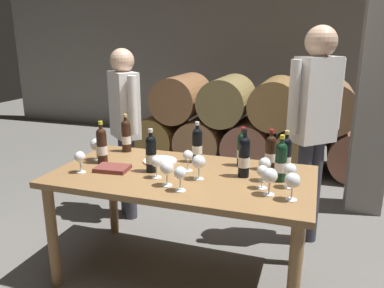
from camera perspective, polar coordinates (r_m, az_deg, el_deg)
ground_plane at (r=2.87m, az=-1.34°, el=-18.83°), size 14.00×14.00×0.00m
cellar_back_wall at (r=6.48m, az=11.64°, el=13.32°), size 10.00×0.24×2.80m
barrel_stack at (r=5.01m, az=8.77°, el=2.96°), size 3.12×0.90×1.15m
stone_pillar at (r=3.87m, az=26.05°, el=9.24°), size 0.32×0.32×2.60m
dining_table at (r=2.56m, az=-1.43°, el=-6.37°), size 1.70×0.90×0.76m
wine_bottle_0 at (r=2.55m, az=13.82°, el=-1.68°), size 0.07×0.07×0.29m
wine_bottle_1 at (r=2.61m, az=11.66°, el=-1.23°), size 0.07×0.07×0.28m
wine_bottle_2 at (r=2.45m, az=7.80°, el=-1.86°), size 0.07×0.07×0.32m
wine_bottle_3 at (r=2.72m, az=0.77°, el=-0.12°), size 0.07×0.07×0.30m
wine_bottle_4 at (r=2.77m, az=-13.34°, el=-0.18°), size 0.07×0.07×0.31m
wine_bottle_5 at (r=2.42m, az=13.16°, el=-2.55°), size 0.07×0.07×0.30m
wine_bottle_6 at (r=2.53m, az=-6.14°, el=-1.41°), size 0.07×0.07×0.29m
wine_bottle_7 at (r=2.66m, az=7.55°, el=-0.75°), size 0.07×0.07×0.28m
wine_bottle_8 at (r=3.02m, az=-9.82°, el=1.27°), size 0.07×0.07×0.30m
wine_glass_0 at (r=2.29m, az=-3.79°, el=-3.69°), size 0.08×0.08×0.16m
wine_glass_1 at (r=2.21m, az=-1.77°, el=-4.48°), size 0.08×0.08×0.15m
wine_glass_2 at (r=2.20m, az=11.57°, el=-4.75°), size 0.09×0.09×0.16m
wine_glass_3 at (r=2.33m, az=14.48°, el=-3.87°), size 0.08×0.08×0.15m
wine_glass_4 at (r=2.54m, az=-0.62°, el=-1.86°), size 0.07×0.07×0.14m
wine_glass_5 at (r=2.62m, az=-16.43°, el=-1.96°), size 0.07×0.07×0.15m
wine_glass_6 at (r=2.86m, az=-14.10°, el=-0.11°), size 0.09×0.09×0.16m
wine_glass_7 at (r=2.39m, az=1.03°, el=-2.75°), size 0.09×0.09×0.16m
wine_glass_8 at (r=2.41m, az=10.86°, el=-3.02°), size 0.08×0.08×0.15m
wine_glass_9 at (r=2.15m, az=14.81°, el=-5.38°), size 0.09×0.09×0.16m
wine_glass_10 at (r=2.43m, az=-5.36°, el=-2.74°), size 0.07×0.07×0.15m
wine_glass_11 at (r=2.28m, az=10.51°, el=-4.16°), size 0.07×0.07×0.14m
tasting_notebook at (r=2.63m, az=-11.81°, el=-3.58°), size 0.23×0.18×0.03m
serving_plate at (r=2.76m, az=-4.80°, el=-2.55°), size 0.24×0.24×0.01m
sommelier_presenting at (r=3.03m, az=17.84°, el=3.81°), size 0.38×0.36×1.72m
taster_seated_left at (r=3.43m, az=-10.00°, el=3.56°), size 0.39×0.36×1.54m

